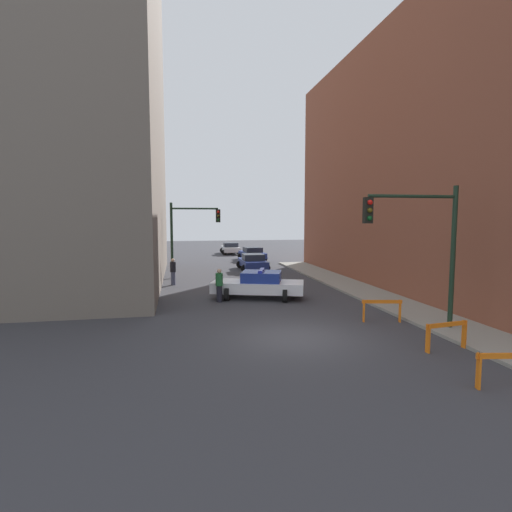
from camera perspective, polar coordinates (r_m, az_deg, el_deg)
ground_plane at (r=14.30m, az=5.64°, el=-11.48°), size 120.00×120.00×0.00m
sidewalk_right at (r=17.07m, az=26.26°, el=-9.01°), size 2.40×44.00×0.12m
building_corner_left at (r=29.16m, az=-28.35°, el=19.08°), size 14.00×20.00×22.67m
building_right at (r=27.53m, az=28.84°, el=11.84°), size 12.00×28.00×15.07m
traffic_light_near at (r=15.53m, az=23.00°, el=2.70°), size 3.64×0.35×5.20m
traffic_light_far at (r=27.97m, az=-9.72°, el=3.83°), size 3.44×0.35×5.20m
police_car at (r=20.72m, az=0.40°, el=-4.08°), size 5.04×3.23×1.52m
parked_car_near at (r=31.78m, az=-0.46°, el=-0.83°), size 2.31×4.32×1.31m
parked_car_mid at (r=39.06m, az=-0.53°, el=0.35°), size 2.49×4.42×1.31m
parked_car_far at (r=46.24m, az=-3.66°, el=1.14°), size 2.35×4.34×1.31m
pedestrian_crossing at (r=19.85m, az=-5.27°, el=-4.12°), size 0.48×0.48×1.66m
pedestrian_corner at (r=25.31m, az=-11.77°, el=-2.14°), size 0.39×0.39×1.66m
barrier_front at (r=11.76m, az=32.34°, el=-12.94°), size 1.59×0.41×0.90m
barrier_mid at (r=14.08m, az=25.58°, el=-9.66°), size 1.59×0.37×0.90m
barrier_back at (r=16.83m, az=17.55°, el=-6.95°), size 1.58×0.46×0.90m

